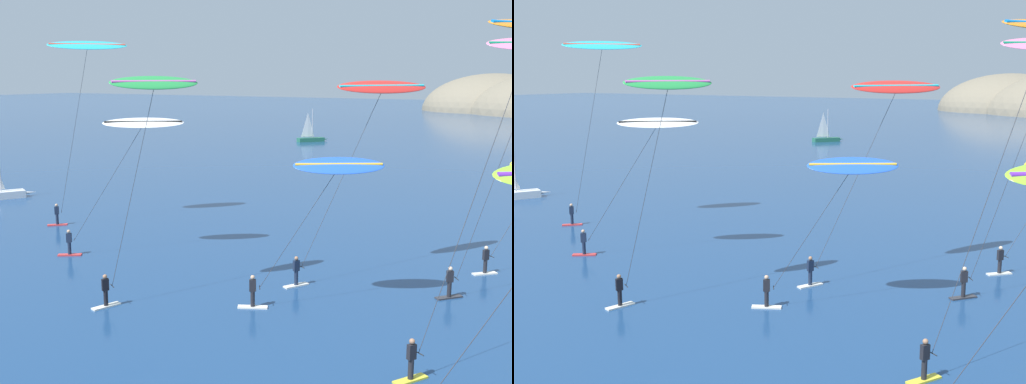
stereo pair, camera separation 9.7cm
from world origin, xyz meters
TOP-DOWN VIEW (x-y plane):
  - sailboat_near at (-23.94, 32.95)m, footprint 3.63×5.69m
  - sailboat_far at (-21.96, 96.07)m, footprint 4.44×5.26m
  - kitesurfer_green at (6.35, 18.90)m, footprint 3.52×5.53m
  - kitesurfer_blue at (14.66, 22.42)m, footprint 6.55×4.56m
  - kitesurfer_red at (14.44, 29.03)m, footprint 5.53×8.71m
  - kitesurfer_white at (-0.05, 25.22)m, footprint 7.15×5.72m
  - kitesurfer_cyan at (-9.12, 30.01)m, footprint 5.23×5.52m

SIDE VIEW (x-z plane):
  - sailboat_near at x=-23.94m, z-range -2.21..3.49m
  - sailboat_far at x=-21.96m, z-range -2.21..3.49m
  - kitesurfer_blue at x=14.66m, z-range 2.80..10.43m
  - kitesurfer_white at x=-0.05m, z-range 3.44..12.36m
  - kitesurfer_green at x=6.35m, z-range 4.25..15.80m
  - kitesurfer_red at x=14.44m, z-range 4.47..15.77m
  - kitesurfer_cyan at x=-9.12m, z-range 5.84..20.02m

